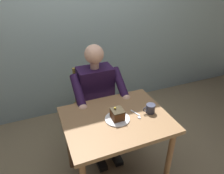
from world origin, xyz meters
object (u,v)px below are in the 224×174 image
(dining_table, at_px, (116,128))
(dessert_spoon, at_px, (137,115))
(cake_slice, at_px, (117,114))
(coffee_cup, at_px, (150,108))
(seated_person, at_px, (98,100))
(chair, at_px, (94,102))

(dining_table, bearing_deg, dessert_spoon, 168.11)
(dining_table, distance_m, cake_slice, 0.16)
(dining_table, height_order, coffee_cup, coffee_cup)
(coffee_cup, bearing_deg, dining_table, -6.66)
(seated_person, xyz_separation_m, coffee_cup, (-0.31, 0.52, 0.15))
(cake_slice, bearing_deg, chair, -89.98)
(coffee_cup, bearing_deg, seated_person, -59.61)
(coffee_cup, bearing_deg, cake_slice, -3.11)
(chair, height_order, dessert_spoon, chair)
(seated_person, distance_m, cake_slice, 0.53)
(seated_person, bearing_deg, dining_table, 90.00)
(seated_person, height_order, dessert_spoon, seated_person)
(seated_person, bearing_deg, cake_slice, 90.03)
(cake_slice, bearing_deg, coffee_cup, 176.89)
(chair, xyz_separation_m, seated_person, (0.00, 0.18, 0.13))
(dining_table, xyz_separation_m, chair, (0.00, -0.66, -0.13))
(dining_table, distance_m, seated_person, 0.49)
(seated_person, height_order, coffee_cup, seated_person)
(dining_table, distance_m, coffee_cup, 0.34)
(dining_table, relative_size, chair, 0.98)
(chair, relative_size, dessert_spoon, 6.43)
(cake_slice, xyz_separation_m, coffee_cup, (-0.31, 0.02, -0.01))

